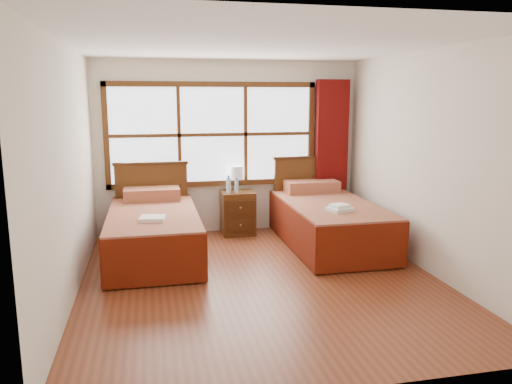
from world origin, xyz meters
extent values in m
plane|color=brown|center=(0.00, 0.00, 0.00)|extent=(4.50, 4.50, 0.00)
plane|color=white|center=(0.00, 0.00, 2.60)|extent=(4.50, 4.50, 0.00)
plane|color=silver|center=(0.00, 2.25, 1.30)|extent=(4.00, 0.00, 4.00)
plane|color=silver|center=(-2.00, 0.00, 1.30)|extent=(0.00, 4.50, 4.50)
plane|color=silver|center=(2.00, 0.00, 1.30)|extent=(0.00, 4.50, 4.50)
cube|color=white|center=(-0.25, 2.22, 1.50)|extent=(3.00, 0.02, 1.40)
cube|color=#4A2910|center=(-0.25, 2.20, 0.76)|extent=(3.16, 0.06, 0.08)
cube|color=#4A2910|center=(-0.25, 2.20, 2.24)|extent=(3.16, 0.06, 0.08)
cube|color=#4A2910|center=(-1.79, 2.20, 1.50)|extent=(0.08, 0.06, 1.56)
cube|color=#4A2910|center=(1.29, 2.20, 1.50)|extent=(0.08, 0.06, 1.56)
cube|color=#4A2910|center=(-0.75, 2.20, 1.50)|extent=(0.05, 0.05, 1.40)
cube|color=#4A2910|center=(0.25, 2.20, 1.50)|extent=(0.05, 0.05, 1.40)
cube|color=#4A2910|center=(-0.25, 2.20, 1.50)|extent=(3.00, 0.05, 0.05)
cube|color=#5A0A09|center=(1.60, 2.11, 1.17)|extent=(0.50, 0.16, 2.30)
cube|color=#391E0C|center=(-1.18, 1.13, 0.16)|extent=(1.00, 2.00, 0.33)
cube|color=maroon|center=(-1.18, 1.13, 0.46)|extent=(1.12, 2.22, 0.27)
cube|color=maroon|center=(-1.74, 1.13, 0.30)|extent=(0.03, 2.22, 0.56)
cube|color=maroon|center=(-0.62, 1.13, 0.30)|extent=(0.03, 2.22, 0.56)
cube|color=maroon|center=(-1.18, 0.03, 0.30)|extent=(1.12, 0.03, 0.56)
cube|color=maroon|center=(-1.18, 1.94, 0.69)|extent=(0.78, 0.46, 0.17)
cube|color=#4A2910|center=(-1.18, 2.14, 0.54)|extent=(1.05, 0.06, 1.09)
cube|color=#391E0C|center=(-1.18, 2.14, 1.10)|extent=(1.09, 0.08, 0.04)
cube|color=#391E0C|center=(1.23, 1.13, 0.17)|extent=(1.03, 2.06, 0.34)
cube|color=maroon|center=(1.23, 1.13, 0.47)|extent=(1.15, 2.28, 0.28)
cube|color=maroon|center=(0.66, 1.13, 0.30)|extent=(0.03, 2.28, 0.57)
cube|color=maroon|center=(1.80, 1.13, 0.30)|extent=(0.03, 2.28, 0.57)
cube|color=maroon|center=(1.23, 0.00, 0.30)|extent=(1.15, 0.03, 0.57)
cube|color=maroon|center=(1.23, 1.96, 0.70)|extent=(0.80, 0.47, 0.18)
cube|color=#4A2910|center=(1.23, 2.14, 0.56)|extent=(1.07, 0.06, 1.12)
cube|color=#391E0C|center=(1.23, 2.14, 1.13)|extent=(1.12, 0.08, 0.04)
cube|color=#4A2910|center=(0.09, 2.00, 0.33)|extent=(0.49, 0.44, 0.65)
cube|color=#391E0C|center=(0.09, 1.77, 0.20)|extent=(0.43, 0.02, 0.20)
cube|color=#391E0C|center=(0.09, 1.77, 0.46)|extent=(0.43, 0.02, 0.20)
sphere|color=#AE7B3B|center=(0.09, 1.75, 0.20)|extent=(0.03, 0.03, 0.03)
sphere|color=#AE7B3B|center=(0.09, 1.75, 0.46)|extent=(0.03, 0.03, 0.03)
cube|color=white|center=(-1.19, 0.68, 0.62)|extent=(0.33, 0.30, 0.05)
cube|color=white|center=(1.18, 0.62, 0.64)|extent=(0.35, 0.33, 0.04)
cube|color=white|center=(1.18, 0.62, 0.68)|extent=(0.26, 0.25, 0.04)
cylinder|color=gold|center=(0.09, 2.06, 0.67)|extent=(0.12, 0.12, 0.02)
cylinder|color=gold|center=(0.09, 2.06, 0.76)|extent=(0.03, 0.03, 0.16)
cylinder|color=silver|center=(0.09, 2.06, 0.94)|extent=(0.19, 0.19, 0.19)
cylinder|color=silver|center=(-0.06, 1.94, 0.77)|extent=(0.07, 0.07, 0.23)
cylinder|color=blue|center=(-0.06, 1.94, 0.90)|extent=(0.03, 0.03, 0.03)
cylinder|color=silver|center=(0.06, 1.95, 0.75)|extent=(0.06, 0.06, 0.19)
cylinder|color=blue|center=(0.06, 1.95, 0.86)|extent=(0.03, 0.03, 0.03)
camera|label=1|loc=(-1.19, -5.27, 2.05)|focal=35.00mm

